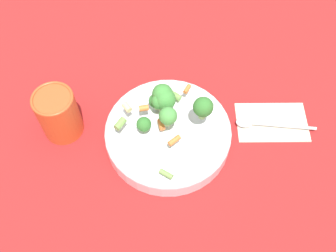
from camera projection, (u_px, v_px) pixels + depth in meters
ground_plane at (168, 139)px, 0.84m from camera, size 3.00×3.00×0.00m
bowl at (168, 134)px, 0.82m from camera, size 0.26×0.26×0.04m
pasta_salad at (167, 105)px, 0.79m from camera, size 0.18×0.22×0.08m
cup at (58, 114)px, 0.81m from camera, size 0.08×0.08×0.11m
napkin at (272, 122)px, 0.86m from camera, size 0.18×0.14×0.01m
spoon at (261, 124)px, 0.85m from camera, size 0.17×0.05×0.01m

